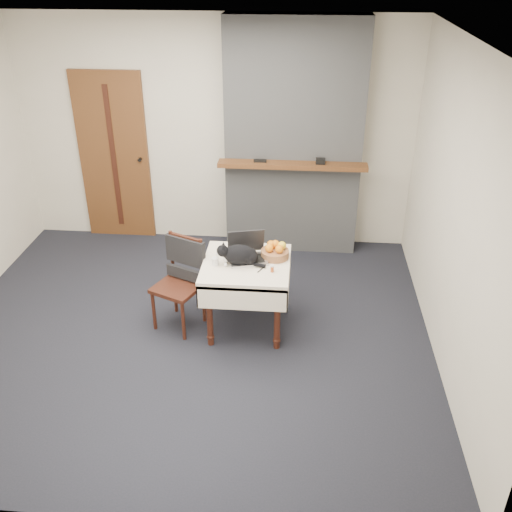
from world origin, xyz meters
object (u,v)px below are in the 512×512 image
Objects in this scene: cat at (240,255)px; pill_bottle at (272,268)px; laptop at (247,252)px; chair at (182,269)px; fruit_basket at (275,251)px; side_table at (246,273)px; door at (114,157)px; cream_jar at (215,261)px.

pill_bottle is at bearing -29.26° from cat.
pill_bottle is at bearing -57.59° from laptop.
cat is at bearing 15.19° from chair.
pill_bottle is 0.26× the size of fruit_basket.
fruit_basket is (0.30, 0.16, -0.03)m from cat.
side_table is 3.07× the size of fruit_basket.
side_table is at bearing -153.48° from fruit_basket.
pill_bottle is 0.27m from fruit_basket.
door is 2.64m from fruit_basket.
cat is 6.72× the size of pill_bottle.
pill_bottle is at bearing -8.66° from cream_jar.
door is at bearing 133.55° from side_table.
cream_jar is 0.52m from pill_bottle.
fruit_basket reaches higher than cream_jar.
laptop is 5.91× the size of pill_bottle.
fruit_basket is (0.25, 0.13, 0.17)m from side_table.
door is at bearing 120.64° from laptop.
pill_bottle is (0.24, -0.14, 0.15)m from side_table.
cream_jar is at bearing -178.95° from cat.
chair is at bearing 168.18° from laptop.
chair is at bearing 174.62° from side_table.
cream_jar reaches higher than pill_bottle.
door is at bearing 146.86° from chair.
door is at bearing 135.10° from pill_bottle.
laptop is 1.55× the size of fruit_basket.
door is 7.86× the size of fruit_basket.
door is 2.48m from laptop.
fruit_basket is (0.25, 0.04, -0.00)m from laptop.
side_table is at bearing 18.78° from chair.
side_table is at bearing -105.40° from laptop.
laptop is 0.44× the size of chair.
chair reaches higher than pill_bottle.
door is at bearing 127.80° from cream_jar.
door reaches higher than fruit_basket.
chair reaches higher than side_table.
laptop is at bearing 26.59° from chair.
door is 28.62× the size of cream_jar.
laptop is at bearing -170.28° from fruit_basket.
pill_bottle is (0.51, -0.08, -0.00)m from cream_jar.
side_table is 0.19m from laptop.
side_table is at bearing 22.86° from cat.
side_table is 0.32m from pill_bottle.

